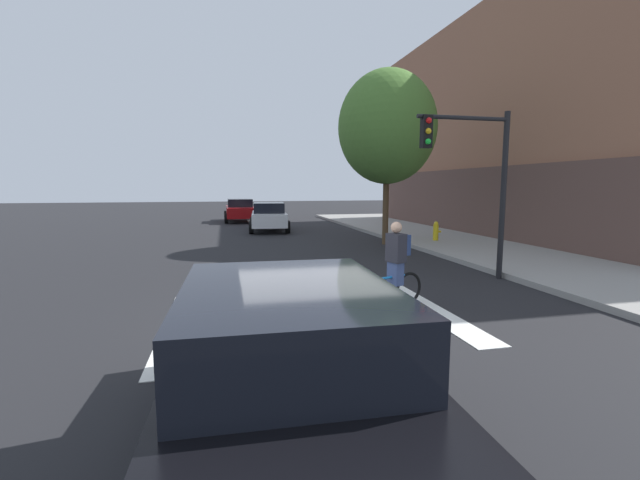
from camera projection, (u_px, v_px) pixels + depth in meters
name	position (u px, v px, depth m)	size (l,w,h in m)	color
ground_plane	(312.00, 318.00, 7.63)	(120.00, 120.00, 0.00)	black
crosswalk_stripes	(313.00, 318.00, 7.63)	(5.17, 4.04, 0.01)	silver
sedan_near	(287.00, 370.00, 3.58)	(2.26, 4.65, 1.59)	black
sedan_mid	(269.00, 216.00, 22.49)	(2.32, 4.48, 1.50)	silver
sedan_far	(240.00, 210.00, 28.38)	(2.09, 4.42, 1.52)	maroon
cyclist	(394.00, 265.00, 8.22)	(1.63, 0.63, 1.69)	black
traffic_light_near	(475.00, 166.00, 10.36)	(2.47, 0.28, 4.20)	black
fire_hydrant	(436.00, 231.00, 17.38)	(0.33, 0.22, 0.78)	gold
street_tree_near	(387.00, 127.00, 16.77)	(3.90, 3.90, 6.94)	#4C3823
corner_building	(617.00, 131.00, 21.93)	(17.50, 21.01, 10.57)	brown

